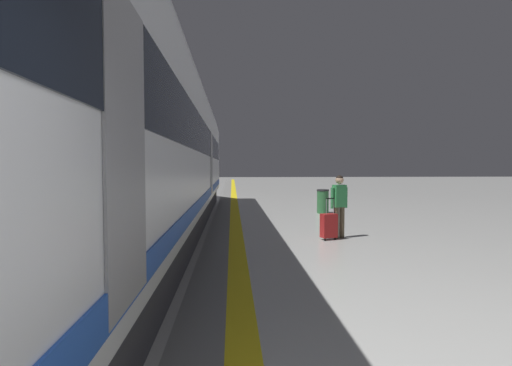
{
  "coord_description": "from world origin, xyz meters",
  "views": [
    {
      "loc": [
        -0.83,
        -0.35,
        1.81
      ],
      "look_at": [
        -0.31,
        7.95,
        1.43
      ],
      "focal_mm": 26.59,
      "sensor_mm": 36.0,
      "label": 1
    }
  ],
  "objects_px": {
    "waste_bin": "(323,201)",
    "passenger_near": "(339,202)",
    "suitcase_near": "(329,226)",
    "high_speed_train": "(114,128)"
  },
  "relations": [
    {
      "from": "waste_bin",
      "to": "passenger_near",
      "type": "bearing_deg",
      "value": -99.0
    },
    {
      "from": "suitcase_near",
      "to": "high_speed_train",
      "type": "bearing_deg",
      "value": -156.23
    },
    {
      "from": "suitcase_near",
      "to": "waste_bin",
      "type": "bearing_deg",
      "value": 77.92
    },
    {
      "from": "suitcase_near",
      "to": "passenger_near",
      "type": "bearing_deg",
      "value": 34.23
    },
    {
      "from": "passenger_near",
      "to": "waste_bin",
      "type": "bearing_deg",
      "value": 81.0
    },
    {
      "from": "passenger_near",
      "to": "suitcase_near",
      "type": "bearing_deg",
      "value": -145.77
    },
    {
      "from": "passenger_near",
      "to": "high_speed_train",
      "type": "bearing_deg",
      "value": -155.47
    },
    {
      "from": "high_speed_train",
      "to": "waste_bin",
      "type": "distance_m",
      "value": 9.29
    },
    {
      "from": "passenger_near",
      "to": "waste_bin",
      "type": "xyz_separation_m",
      "value": [
        0.78,
        4.93,
        -0.46
      ]
    },
    {
      "from": "passenger_near",
      "to": "suitcase_near",
      "type": "xyz_separation_m",
      "value": [
        -0.32,
        -0.22,
        -0.56
      ]
    }
  ]
}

